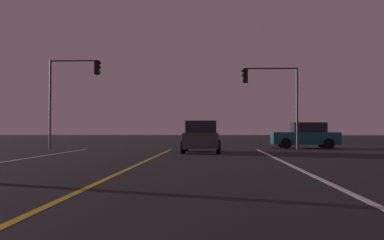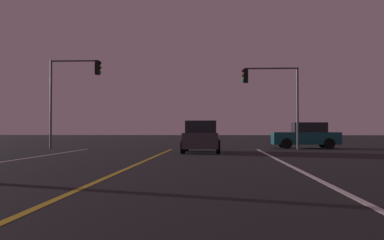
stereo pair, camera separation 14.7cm
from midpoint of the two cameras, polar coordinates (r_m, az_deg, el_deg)
lane_edge_right at (r=10.84m, az=17.03°, el=-7.70°), size 0.16×34.56×0.01m
lane_center_divider at (r=10.90m, az=-11.65°, el=-7.70°), size 0.16×34.56×0.01m
car_crossing_side at (r=30.42m, az=14.49°, el=-1.96°), size 4.30×2.02×1.70m
car_ahead_far at (r=24.10m, az=1.38°, el=-2.21°), size 2.02×4.30×1.70m
traffic_light_near_right at (r=28.57m, az=10.05°, el=4.05°), size 3.55×0.36×5.14m
traffic_light_near_left at (r=29.83m, az=-14.60°, el=4.60°), size 3.37×0.36×5.72m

